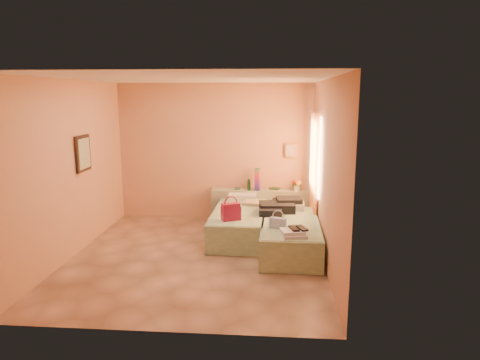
{
  "coord_description": "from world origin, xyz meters",
  "views": [
    {
      "loc": [
        1.19,
        -6.45,
        2.55
      ],
      "look_at": [
        0.62,
        0.85,
        1.1
      ],
      "focal_mm": 32.0,
      "sensor_mm": 36.0,
      "label": 1
    }
  ],
  "objects_px": {
    "bed_right": "(290,236)",
    "magenta_handbag": "(231,211)",
    "headboard_ledge": "(262,205)",
    "water_bottle": "(249,185)",
    "green_book": "(274,189)",
    "blue_handbag": "(278,223)",
    "towel_stack": "(294,233)",
    "flower_vase": "(297,184)",
    "bed_left": "(239,223)"
  },
  "relations": [
    {
      "from": "bed_right",
      "to": "magenta_handbag",
      "type": "xyz_separation_m",
      "value": [
        -1.0,
        0.02,
        0.4
      ]
    },
    {
      "from": "bed_right",
      "to": "headboard_ledge",
      "type": "bearing_deg",
      "value": 108.37
    },
    {
      "from": "bed_right",
      "to": "water_bottle",
      "type": "distance_m",
      "value": 1.88
    },
    {
      "from": "bed_right",
      "to": "green_book",
      "type": "xyz_separation_m",
      "value": [
        -0.27,
        1.77,
        0.42
      ]
    },
    {
      "from": "headboard_ledge",
      "to": "green_book",
      "type": "height_order",
      "value": "green_book"
    },
    {
      "from": "green_book",
      "to": "blue_handbag",
      "type": "bearing_deg",
      "value": -63.76
    },
    {
      "from": "water_bottle",
      "to": "green_book",
      "type": "height_order",
      "value": "water_bottle"
    },
    {
      "from": "water_bottle",
      "to": "magenta_handbag",
      "type": "bearing_deg",
      "value": -97.38
    },
    {
      "from": "towel_stack",
      "to": "headboard_ledge",
      "type": "bearing_deg",
      "value": 102.36
    },
    {
      "from": "headboard_ledge",
      "to": "magenta_handbag",
      "type": "xyz_separation_m",
      "value": [
        -0.47,
        -1.68,
        0.32
      ]
    },
    {
      "from": "green_book",
      "to": "flower_vase",
      "type": "xyz_separation_m",
      "value": [
        0.45,
        -0.1,
        0.12
      ]
    },
    {
      "from": "flower_vase",
      "to": "magenta_handbag",
      "type": "height_order",
      "value": "flower_vase"
    },
    {
      "from": "headboard_ledge",
      "to": "water_bottle",
      "type": "distance_m",
      "value": 0.51
    },
    {
      "from": "headboard_ledge",
      "to": "bed_right",
      "type": "relative_size",
      "value": 1.02
    },
    {
      "from": "flower_vase",
      "to": "magenta_handbag",
      "type": "bearing_deg",
      "value": -125.53
    },
    {
      "from": "water_bottle",
      "to": "blue_handbag",
      "type": "bearing_deg",
      "value": -74.02
    },
    {
      "from": "green_book",
      "to": "magenta_handbag",
      "type": "distance_m",
      "value": 1.9
    },
    {
      "from": "headboard_ledge",
      "to": "bed_left",
      "type": "bearing_deg",
      "value": -109.65
    },
    {
      "from": "blue_handbag",
      "to": "green_book",
      "type": "bearing_deg",
      "value": 109.39
    },
    {
      "from": "headboard_ledge",
      "to": "towel_stack",
      "type": "distance_m",
      "value": 2.55
    },
    {
      "from": "flower_vase",
      "to": "blue_handbag",
      "type": "relative_size",
      "value": 1.08
    },
    {
      "from": "magenta_handbag",
      "to": "bed_left",
      "type": "bearing_deg",
      "value": 57.64
    },
    {
      "from": "bed_left",
      "to": "magenta_handbag",
      "type": "bearing_deg",
      "value": -97.39
    },
    {
      "from": "bed_left",
      "to": "towel_stack",
      "type": "relative_size",
      "value": 5.71
    },
    {
      "from": "magenta_handbag",
      "to": "flower_vase",
      "type": "bearing_deg",
      "value": 30.71
    },
    {
      "from": "bed_right",
      "to": "magenta_handbag",
      "type": "height_order",
      "value": "magenta_handbag"
    },
    {
      "from": "headboard_ledge",
      "to": "green_book",
      "type": "relative_size",
      "value": 10.27
    },
    {
      "from": "green_book",
      "to": "towel_stack",
      "type": "relative_size",
      "value": 0.57
    },
    {
      "from": "bed_right",
      "to": "bed_left",
      "type": "bearing_deg",
      "value": 145.37
    },
    {
      "from": "headboard_ledge",
      "to": "green_book",
      "type": "bearing_deg",
      "value": 15.22
    },
    {
      "from": "water_bottle",
      "to": "blue_handbag",
      "type": "distance_m",
      "value": 2.09
    },
    {
      "from": "bed_right",
      "to": "green_book",
      "type": "distance_m",
      "value": 1.84
    },
    {
      "from": "bed_left",
      "to": "blue_handbag",
      "type": "xyz_separation_m",
      "value": [
        0.69,
        -1.02,
        0.33
      ]
    },
    {
      "from": "magenta_handbag",
      "to": "towel_stack",
      "type": "xyz_separation_m",
      "value": [
        1.01,
        -0.8,
        -0.1
      ]
    },
    {
      "from": "blue_handbag",
      "to": "towel_stack",
      "type": "distance_m",
      "value": 0.47
    },
    {
      "from": "bed_right",
      "to": "towel_stack",
      "type": "relative_size",
      "value": 5.71
    },
    {
      "from": "flower_vase",
      "to": "magenta_handbag",
      "type": "relative_size",
      "value": 0.88
    },
    {
      "from": "flower_vase",
      "to": "magenta_handbag",
      "type": "xyz_separation_m",
      "value": [
        -1.18,
        -1.65,
        -0.14
      ]
    },
    {
      "from": "water_bottle",
      "to": "bed_left",
      "type": "bearing_deg",
      "value": -96.6
    },
    {
      "from": "bed_left",
      "to": "magenta_handbag",
      "type": "relative_size",
      "value": 6.46
    },
    {
      "from": "green_book",
      "to": "blue_handbag",
      "type": "xyz_separation_m",
      "value": [
        0.05,
        -2.14,
        -0.09
      ]
    },
    {
      "from": "bed_left",
      "to": "green_book",
      "type": "distance_m",
      "value": 1.35
    },
    {
      "from": "magenta_handbag",
      "to": "bed_right",
      "type": "bearing_deg",
      "value": -24.87
    },
    {
      "from": "water_bottle",
      "to": "green_book",
      "type": "xyz_separation_m",
      "value": [
        0.52,
        0.14,
        -0.1
      ]
    },
    {
      "from": "headboard_ledge",
      "to": "blue_handbag",
      "type": "distance_m",
      "value": 2.1
    },
    {
      "from": "headboard_ledge",
      "to": "water_bottle",
      "type": "height_order",
      "value": "water_bottle"
    },
    {
      "from": "blue_handbag",
      "to": "magenta_handbag",
      "type": "bearing_deg",
      "value": 171.8
    },
    {
      "from": "blue_handbag",
      "to": "towel_stack",
      "type": "relative_size",
      "value": 0.72
    },
    {
      "from": "magenta_handbag",
      "to": "blue_handbag",
      "type": "xyz_separation_m",
      "value": [
        0.78,
        -0.38,
        -0.06
      ]
    },
    {
      "from": "flower_vase",
      "to": "towel_stack",
      "type": "distance_m",
      "value": 2.46
    }
  ]
}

